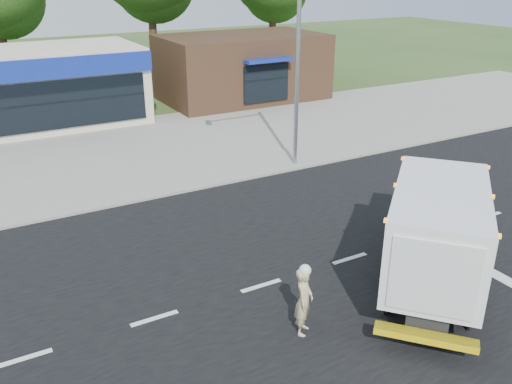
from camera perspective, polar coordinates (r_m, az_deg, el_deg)
ground at (r=16.28m, az=9.82°, el=-6.96°), size 120.00×120.00×0.00m
road_asphalt at (r=16.27m, az=9.82°, el=-6.95°), size 60.00×14.00×0.02m
sidewalk at (r=22.55m, az=-3.16°, el=2.17°), size 60.00×2.40×0.12m
parking_apron at (r=27.63m, az=-8.52°, el=5.75°), size 60.00×9.00×0.02m
lane_markings at (r=16.25m, az=16.58°, el=-7.63°), size 55.20×7.00×0.01m
ems_box_truck at (r=14.92m, az=18.53°, el=-3.24°), size 6.46×6.10×3.02m
emergency_worker at (r=12.71m, az=5.07°, el=-11.24°), size 0.73×0.73×1.81m
brown_storefront at (r=35.29m, az=-1.46°, el=13.01°), size 10.00×6.70×4.00m
traffic_signal_pole at (r=21.94m, az=2.98°, el=14.73°), size 3.51×0.25×8.00m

